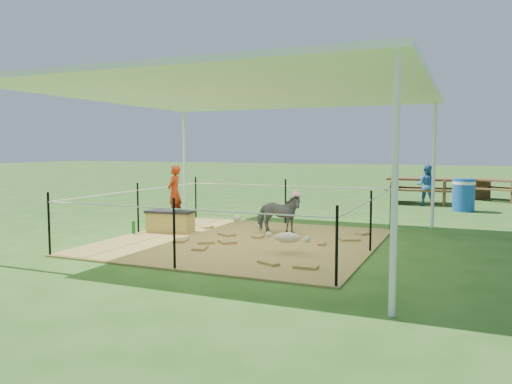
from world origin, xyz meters
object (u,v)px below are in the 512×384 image
at_px(pony, 278,214).
at_px(picnic_table_far, 500,190).
at_px(straw_bale, 171,222).
at_px(distant_person, 426,185).
at_px(picnic_table_near, 419,191).
at_px(woman, 174,187).
at_px(foal, 287,236).
at_px(green_bottle, 134,227).
at_px(trash_barrel, 464,195).

relative_size(pony, picnic_table_far, 0.56).
height_order(straw_bale, distant_person, distant_person).
height_order(straw_bale, picnic_table_near, picnic_table_near).
relative_size(straw_bale, distant_person, 0.72).
relative_size(woman, foal, 1.02).
bearing_deg(green_bottle, woman, 34.70).
relative_size(woman, picnic_table_far, 0.63).
bearing_deg(woman, picnic_table_far, 137.98).
height_order(woman, distant_person, woman).
distance_m(picnic_table_near, distant_person, 0.58).
relative_size(woman, pony, 1.13).
bearing_deg(foal, straw_bale, 147.18).
xyz_separation_m(green_bottle, trash_barrel, (5.82, 6.46, 0.29)).
distance_m(green_bottle, distant_person, 8.88).
bearing_deg(distant_person, picnic_table_far, -125.65).
distance_m(green_bottle, trash_barrel, 8.70).
relative_size(picnic_table_near, distant_person, 1.56).
relative_size(straw_bale, trash_barrel, 0.99).
distance_m(straw_bale, trash_barrel, 7.99).
bearing_deg(straw_bale, pony, 17.07).
distance_m(straw_bale, foal, 2.96).
distance_m(woman, distant_person, 8.15).
height_order(straw_bale, woman, woman).
bearing_deg(pony, picnic_table_far, -31.08).
bearing_deg(woman, green_bottle, -63.66).
bearing_deg(distant_person, foal, 85.52).
relative_size(straw_bale, green_bottle, 3.60).
bearing_deg(woman, straw_bale, -98.35).
bearing_deg(green_bottle, picnic_table_near, 60.11).
xyz_separation_m(pony, foal, (0.76, -1.62, -0.10)).
relative_size(picnic_table_far, distant_person, 1.36).
height_order(woman, trash_barrel, woman).
bearing_deg(pony, woman, 103.06).
bearing_deg(picnic_table_near, woman, -118.35).
bearing_deg(straw_bale, picnic_table_near, 61.82).
bearing_deg(pony, trash_barrel, -35.90).
bearing_deg(picnic_table_far, distant_person, -101.45).
bearing_deg(pony, straw_bale, 102.23).
relative_size(trash_barrel, picnic_table_far, 0.54).
distance_m(foal, picnic_table_far, 10.93).
bearing_deg(picnic_table_near, green_bottle, -120.65).
relative_size(picnic_table_near, picnic_table_far, 1.14).
bearing_deg(green_bottle, pony, 22.60).
relative_size(pony, picnic_table_near, 0.49).
xyz_separation_m(straw_bale, foal, (2.78, -1.00, 0.09)).
height_order(woman, picnic_table_far, woman).
height_order(pony, foal, pony).
bearing_deg(trash_barrel, distant_person, 135.66).
xyz_separation_m(straw_bale, distant_person, (4.25, 7.00, 0.37)).
bearing_deg(green_bottle, picnic_table_far, 54.93).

